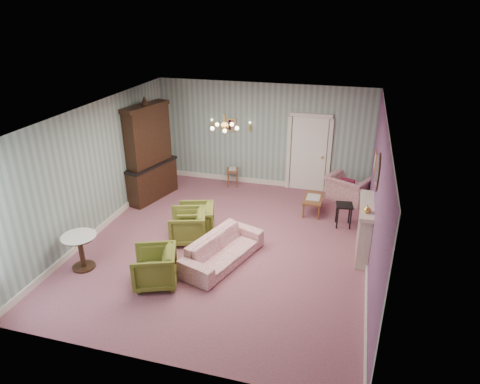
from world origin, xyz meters
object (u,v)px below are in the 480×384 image
(wingback_chair, at_px, (349,184))
(pedestal_table, at_px, (81,252))
(fireplace, at_px, (364,229))
(coffee_table, at_px, (313,205))
(dresser, at_px, (148,150))
(sofa_chintz, at_px, (223,245))
(olive_chair_a, at_px, (154,266))
(olive_chair_c, at_px, (196,219))
(side_table_black, at_px, (343,215))
(olive_chair_b, at_px, (188,225))

(wingback_chair, height_order, pedestal_table, wingback_chair)
(fireplace, xyz_separation_m, coffee_table, (-1.22, 1.64, -0.37))
(dresser, bearing_deg, wingback_chair, 28.70)
(sofa_chintz, distance_m, wingback_chair, 4.39)
(wingback_chair, bearing_deg, olive_chair_a, 81.99)
(sofa_chintz, bearing_deg, dresser, 66.84)
(olive_chair_c, height_order, side_table_black, olive_chair_c)
(olive_chair_c, relative_size, wingback_chair, 0.76)
(olive_chair_a, bearing_deg, dresser, -174.14)
(wingback_chair, relative_size, dresser, 0.39)
(wingback_chair, distance_m, coffee_table, 1.32)
(olive_chair_a, height_order, pedestal_table, olive_chair_a)
(sofa_chintz, bearing_deg, fireplace, -49.86)
(olive_chair_a, relative_size, fireplace, 0.57)
(olive_chair_b, xyz_separation_m, sofa_chintz, (0.99, -0.60, -0.01))
(olive_chair_a, relative_size, wingback_chair, 0.76)
(dresser, relative_size, side_table_black, 4.77)
(olive_chair_b, height_order, fireplace, fireplace)
(dresser, xyz_separation_m, fireplace, (5.51, -1.40, -0.76))
(coffee_table, height_order, side_table_black, side_table_black)
(side_table_black, bearing_deg, dresser, 176.78)
(olive_chair_c, bearing_deg, pedestal_table, -60.84)
(fireplace, distance_m, pedestal_table, 5.72)
(coffee_table, bearing_deg, side_table_black, -33.85)
(olive_chair_c, height_order, sofa_chintz, olive_chair_c)
(side_table_black, relative_size, pedestal_table, 0.77)
(fireplace, height_order, side_table_black, fireplace)
(fireplace, bearing_deg, side_table_black, 111.99)
(coffee_table, bearing_deg, sofa_chintz, -118.90)
(wingback_chair, distance_m, dresser, 5.33)
(sofa_chintz, xyz_separation_m, wingback_chair, (2.32, 3.72, 0.08))
(olive_chair_c, xyz_separation_m, fireplace, (3.63, 0.20, 0.18))
(olive_chair_a, bearing_deg, olive_chair_b, 158.77)
(olive_chair_b, relative_size, side_table_black, 1.41)
(dresser, distance_m, pedestal_table, 3.57)
(coffee_table, bearing_deg, olive_chair_b, -139.62)
(olive_chair_c, xyz_separation_m, pedestal_table, (-1.71, -1.83, -0.03))
(sofa_chintz, height_order, fireplace, fireplace)
(coffee_table, bearing_deg, olive_chair_c, -142.69)
(sofa_chintz, xyz_separation_m, pedestal_table, (-2.62, -0.95, -0.02))
(coffee_table, xyz_separation_m, pedestal_table, (-4.12, -3.66, 0.16))
(sofa_chintz, relative_size, pedestal_table, 2.67)
(olive_chair_c, distance_m, fireplace, 3.64)
(olive_chair_a, height_order, sofa_chintz, olive_chair_a)
(olive_chair_a, relative_size, olive_chair_b, 1.01)
(dresser, bearing_deg, olive_chair_b, -31.31)
(dresser, relative_size, pedestal_table, 3.65)
(pedestal_table, bearing_deg, dresser, 92.84)
(wingback_chair, distance_m, pedestal_table, 6.80)
(olive_chair_a, relative_size, sofa_chintz, 0.41)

